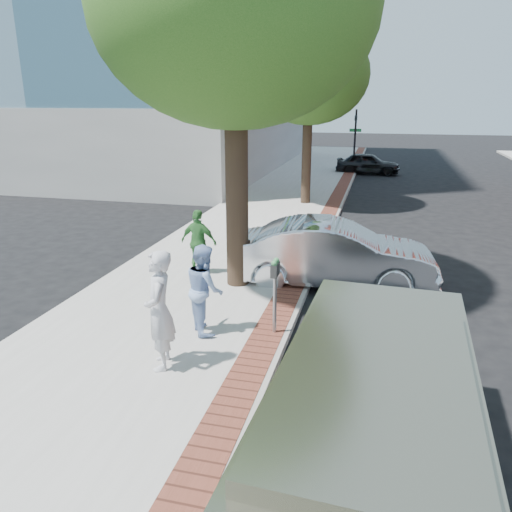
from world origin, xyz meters
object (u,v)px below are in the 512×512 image
(person_green, at_px, (199,242))
(van, at_px, (374,418))
(parking_meter, at_px, (275,281))
(person_officer, at_px, (204,289))
(bg_car, at_px, (368,163))
(person_gray, at_px, (159,310))
(sedan_silver, at_px, (334,254))

(person_green, height_order, van, van)
(parking_meter, bearing_deg, person_officer, -170.32)
(person_green, relative_size, bg_car, 0.43)
(person_gray, relative_size, bg_car, 0.53)
(person_officer, xyz_separation_m, van, (3.19, -3.36, 0.04))
(person_officer, height_order, bg_car, person_officer)
(sedan_silver, bearing_deg, person_officer, 143.78)
(person_green, bearing_deg, bg_car, -93.28)
(person_gray, bearing_deg, van, 41.37)
(parking_meter, relative_size, person_gray, 0.74)
(van, bearing_deg, sedan_silver, 102.27)
(parking_meter, xyz_separation_m, person_officer, (-1.31, -0.22, -0.20))
(parking_meter, xyz_separation_m, person_green, (-2.57, 2.87, -0.23))
(person_green, bearing_deg, van, 131.31)
(bg_car, relative_size, van, 0.71)
(parking_meter, bearing_deg, person_green, 131.79)
(person_officer, bearing_deg, sedan_silver, -64.08)
(parking_meter, relative_size, person_officer, 0.86)
(person_green, xyz_separation_m, sedan_silver, (3.35, 0.36, -0.17))
(person_officer, xyz_separation_m, person_green, (-1.26, 3.10, -0.04))
(person_gray, relative_size, person_officer, 1.17)
(van, bearing_deg, person_officer, 136.63)
(bg_car, bearing_deg, person_gray, 175.43)
(person_officer, distance_m, van, 4.63)
(sedan_silver, height_order, van, van)
(parking_meter, relative_size, sedan_silver, 0.30)
(person_officer, xyz_separation_m, sedan_silver, (2.09, 3.45, -0.21))
(parking_meter, height_order, bg_car, parking_meter)
(parking_meter, distance_m, bg_car, 22.77)
(parking_meter, height_order, person_gray, person_gray)
(parking_meter, relative_size, van, 0.28)
(parking_meter, xyz_separation_m, van, (1.88, -3.58, -0.16))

